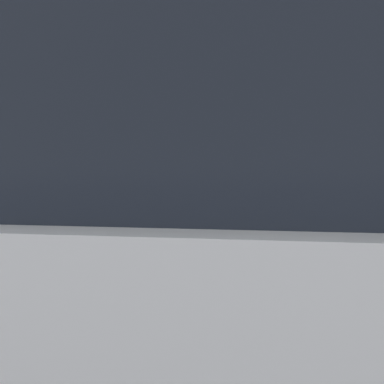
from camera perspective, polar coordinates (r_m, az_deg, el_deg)
The scene contains 3 objects.
sidewalk at distance 4.38m, azimuth 6.71°, elevation -11.47°, with size 24.00×2.80×0.13m.
building_facade at distance 6.82m, azimuth 7.84°, elevation 19.21°, with size 24.00×0.30×6.04m.
parking_meter at distance 3.22m, azimuth -0.00°, elevation 2.21°, with size 0.19×0.12×1.43m.
Camera 1 is at (0.17, -2.02, 1.25)m, focal length 35.00 mm.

